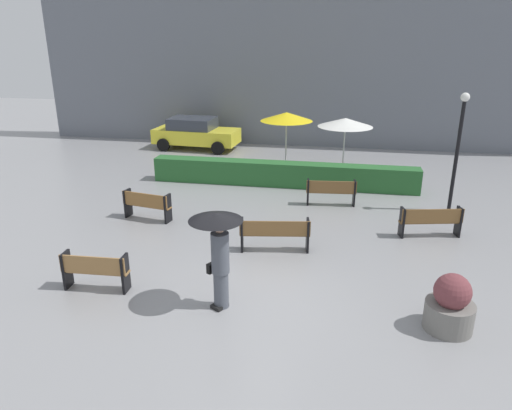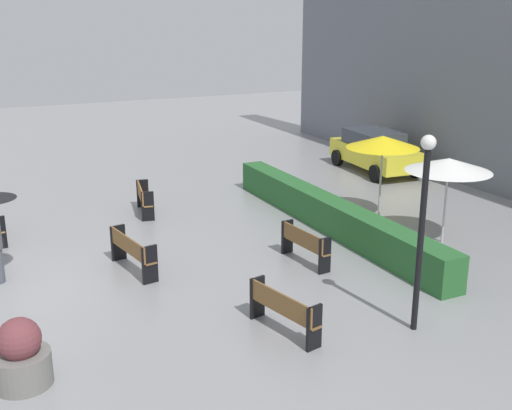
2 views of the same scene
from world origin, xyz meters
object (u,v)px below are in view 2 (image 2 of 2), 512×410
planter_pot (21,357)px  bench_mid_center (132,250)px  bench_back_row (304,243)px  patio_umbrella_white (449,165)px  parked_car (375,150)px  lamp_post (423,214)px  bench_far_right (283,309)px  bench_far_left (144,197)px  patio_umbrella_yellow (383,142)px

planter_pot → bench_mid_center: bearing=143.3°
bench_back_row → patio_umbrella_white: bearing=85.4°
bench_back_row → patio_umbrella_white: 4.43m
patio_umbrella_white → parked_car: bearing=156.9°
parked_car → planter_pot: bearing=-55.7°
parked_car → lamp_post: bearing=-32.8°
bench_back_row → parked_car: 10.14m
lamp_post → bench_far_right: bearing=-112.2°
planter_pot → bench_far_left: bearing=151.5°
bench_far_left → parked_car: (-1.44, 9.68, 0.29)m
bench_mid_center → bench_far_left: bearing=160.2°
lamp_post → bench_back_row: bearing=-176.6°
planter_pot → lamp_post: size_ratio=0.31×
bench_mid_center → planter_pot: (3.92, -2.92, -0.03)m
bench_far_left → patio_umbrella_white: size_ratio=0.70×
planter_pot → parked_car: size_ratio=0.28×
lamp_post → patio_umbrella_yellow: lamp_post is taller
patio_umbrella_yellow → patio_umbrella_white: (2.37, 0.34, -0.22)m
bench_back_row → lamp_post: size_ratio=0.44×
lamp_post → patio_umbrella_white: lamp_post is taller
bench_mid_center → lamp_post: size_ratio=0.50×
bench_far_right → lamp_post: lamp_post is taller
bench_back_row → lamp_post: (3.89, 0.23, 1.83)m
bench_far_right → planter_pot: size_ratio=1.50×
bench_back_row → planter_pot: (2.58, -6.87, -0.02)m
bench_mid_center → bench_back_row: bearing=71.2°
bench_far_right → patio_umbrella_white: bearing=112.4°
bench_far_right → patio_umbrella_white: (-2.58, 6.28, 1.62)m
bench_back_row → bench_far_left: bench_far_left is taller
bench_far_right → patio_umbrella_yellow: bearing=129.8°
planter_pot → patio_umbrella_white: 11.33m
bench_far_left → bench_mid_center: 4.56m
bench_far_left → patio_umbrella_yellow: (3.59, 6.17, 1.83)m
lamp_post → parked_car: 13.12m
patio_umbrella_white → bench_far_right: bearing=-67.6°
bench_far_right → bench_far_left: 8.55m
patio_umbrella_white → parked_car: (-7.40, 3.16, -1.32)m
bench_mid_center → parked_car: (-5.72, 11.23, 0.28)m
bench_far_left → planter_pot: size_ratio=1.35×
lamp_post → patio_umbrella_yellow: (-5.93, 3.54, -0.01)m
bench_back_row → parked_car: size_ratio=0.39×
bench_mid_center → parked_car: 12.60m
bench_far_left → bench_back_row: bearing=23.1°
patio_umbrella_yellow → patio_umbrella_white: size_ratio=1.09×
patio_umbrella_yellow → parked_car: patio_umbrella_yellow is taller
bench_far_right → patio_umbrella_white: patio_umbrella_white is taller
bench_back_row → bench_far_left: bearing=-156.9°
bench_back_row → bench_mid_center: (-1.34, -3.95, 0.01)m
bench_back_row → bench_far_right: (2.92, -2.16, -0.01)m
patio_umbrella_yellow → bench_far_right: bearing=-50.2°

